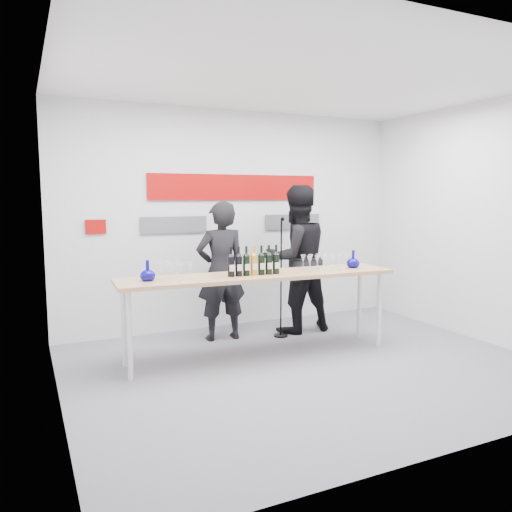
% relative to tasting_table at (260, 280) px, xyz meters
% --- Properties ---
extents(ground, '(5.00, 5.00, 0.00)m').
position_rel_tasting_table_xyz_m(ground, '(0.32, -0.55, -0.89)').
color(ground, slate).
rests_on(ground, ground).
extents(back_wall, '(5.00, 0.04, 3.00)m').
position_rel_tasting_table_xyz_m(back_wall, '(0.32, 1.45, 0.61)').
color(back_wall, silver).
rests_on(back_wall, ground).
extents(signage, '(3.38, 0.02, 0.79)m').
position_rel_tasting_table_xyz_m(signage, '(0.26, 1.42, 0.92)').
color(signage, '#A40807').
rests_on(signage, back_wall).
extents(tasting_table, '(3.22, 0.80, 0.96)m').
position_rel_tasting_table_xyz_m(tasting_table, '(0.00, 0.00, 0.00)').
color(tasting_table, tan).
rests_on(tasting_table, ground).
extents(wine_bottles, '(0.62, 0.11, 0.33)m').
position_rel_tasting_table_xyz_m(wine_bottles, '(-0.10, -0.05, 0.24)').
color(wine_bottles, black).
rests_on(wine_bottles, tasting_table).
extents(decanter_left, '(0.16, 0.16, 0.21)m').
position_rel_tasting_table_xyz_m(decanter_left, '(-1.25, 0.09, 0.18)').
color(decanter_left, '#0A0677').
rests_on(decanter_left, tasting_table).
extents(decanter_right, '(0.16, 0.16, 0.21)m').
position_rel_tasting_table_xyz_m(decanter_right, '(1.25, -0.04, 0.18)').
color(decanter_right, '#0A0677').
rests_on(decanter_right, tasting_table).
extents(glasses_left, '(0.36, 0.24, 0.18)m').
position_rel_tasting_table_xyz_m(glasses_left, '(-1.00, 0.04, 0.16)').
color(glasses_left, silver).
rests_on(glasses_left, tasting_table).
extents(glasses_right, '(0.56, 0.25, 0.18)m').
position_rel_tasting_table_xyz_m(glasses_right, '(0.82, -0.05, 0.16)').
color(glasses_right, silver).
rests_on(glasses_right, tasting_table).
extents(presenter_left, '(0.67, 0.46, 1.77)m').
position_rel_tasting_table_xyz_m(presenter_left, '(-0.15, 0.82, -0.00)').
color(presenter_left, black).
rests_on(presenter_left, ground).
extents(presenter_right, '(0.97, 0.77, 1.97)m').
position_rel_tasting_table_xyz_m(presenter_right, '(0.91, 0.76, 0.10)').
color(presenter_right, black).
rests_on(presenter_right, ground).
extents(mic_stand, '(0.18, 0.18, 1.56)m').
position_rel_tasting_table_xyz_m(mic_stand, '(0.59, 0.60, -0.41)').
color(mic_stand, black).
rests_on(mic_stand, ground).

